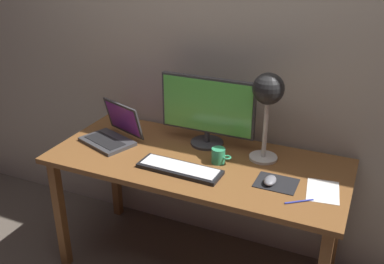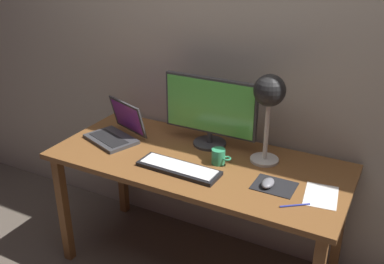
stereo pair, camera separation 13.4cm
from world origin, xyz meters
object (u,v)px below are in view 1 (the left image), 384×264
Objects in this scene: desk_lamp at (268,96)px; mouse at (270,180)px; coffee_mug at (219,156)px; pen at (299,201)px; keyboard_main at (180,169)px; laptop at (115,130)px; monitor at (207,109)px.

desk_lamp is 0.43m from mouse.
coffee_mug reaches higher than mouse.
keyboard_main is at bearing 176.22° from pen.
keyboard_main is 4.13× the size of coffee_mug.
desk_lamp is at bearing 112.83° from mouse.
desk_lamp is (0.86, 0.13, 0.30)m from laptop.
monitor is 0.29m from coffee_mug.
desk_lamp is at bearing 40.28° from keyboard_main.
mouse reaches higher than keyboard_main.
monitor is 1.15× the size of desk_lamp.
mouse is at bearing -6.88° from laptop.
monitor is 1.48× the size of laptop.
monitor is at bearing 88.44° from keyboard_main.
monitor is at bearing 18.43° from laptop.
pen is (0.62, -0.04, -0.01)m from keyboard_main.
monitor is 0.56m from laptop.
coffee_mug is 0.77× the size of pen.
laptop is at bearing -171.66° from desk_lamp.
desk_lamp is (0.35, 0.30, 0.35)m from keyboard_main.
pen is (1.12, -0.22, -0.06)m from laptop.
coffee_mug is (0.15, 0.16, 0.03)m from keyboard_main.
keyboard_main reaches higher than pen.
coffee_mug is (-0.20, -0.14, -0.32)m from desk_lamp.
desk_lamp is 4.98× the size of mouse.
pen is (0.26, -0.34, -0.36)m from desk_lamp.
desk_lamp is 4.44× the size of coffee_mug.
keyboard_main is 0.46m from mouse.
laptop is at bearing 160.76° from keyboard_main.
mouse is 0.89× the size of coffee_mug.
desk_lamp reaches higher than monitor.
coffee_mug is (-0.31, 0.10, 0.02)m from mouse.
mouse is (0.10, -0.24, -0.34)m from desk_lamp.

